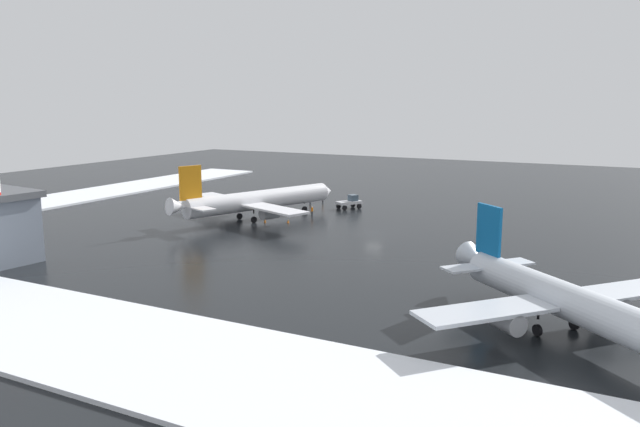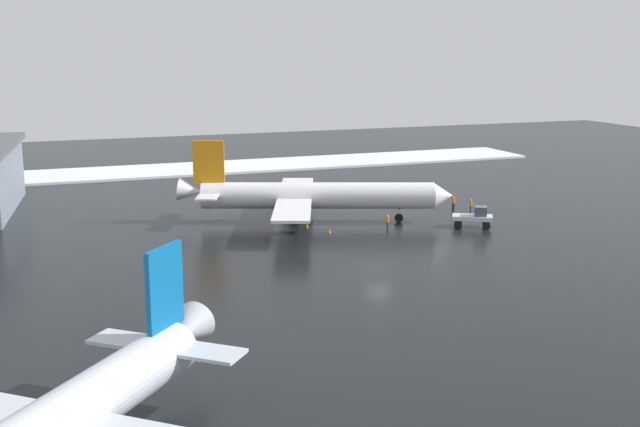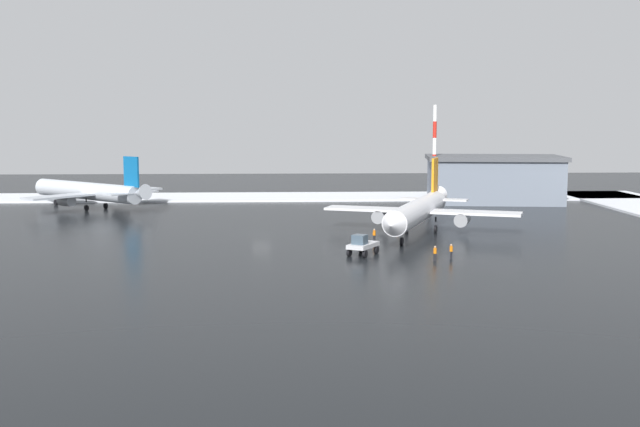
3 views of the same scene
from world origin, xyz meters
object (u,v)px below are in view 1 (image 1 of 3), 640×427
object	(u,v)px
airplane_parked_portside	(256,200)
ground_crew_by_nose_gear	(323,197)
airplane_parked_starboard	(575,304)
traffic_cone_near_nose	(265,221)
ground_crew_near_tug	(312,211)
pushback_tug	(350,202)
ground_crew_beside_wing	(310,197)
traffic_cone_mid_line	(288,221)

from	to	relation	value
airplane_parked_portside	ground_crew_by_nose_gear	bearing A→B (deg)	16.26
airplane_parked_starboard	ground_crew_by_nose_gear	xyz separation A→B (m)	(-50.70, 53.67, -2.17)
airplane_parked_portside	traffic_cone_near_nose	size ratio (longest dim) A/B	57.90
ground_crew_near_tug	ground_crew_by_nose_gear	bearing A→B (deg)	58.96
pushback_tug	ground_crew_near_tug	world-z (taller)	pushback_tug
airplane_parked_portside	ground_crew_near_tug	xyz separation A→B (m)	(6.85, 6.88, -2.28)
ground_crew_near_tug	ground_crew_beside_wing	world-z (taller)	same
airplane_parked_portside	airplane_parked_starboard	xyz separation A→B (m)	(52.37, -32.67, -0.10)
traffic_cone_near_nose	traffic_cone_mid_line	size ratio (longest dim) A/B	1.00
ground_crew_beside_wing	ground_crew_near_tug	bearing A→B (deg)	162.90
ground_crew_beside_wing	airplane_parked_portside	bearing A→B (deg)	134.59
pushback_tug	ground_crew_beside_wing	distance (m)	10.21
airplane_parked_portside	traffic_cone_mid_line	xyz separation A→B (m)	(6.14, -0.06, -2.97)
airplane_parked_portside	ground_crew_near_tug	bearing A→B (deg)	-24.06
airplane_parked_portside	ground_crew_beside_wing	xyz separation A→B (m)	(-0.40, 19.70, -2.28)
traffic_cone_near_nose	traffic_cone_mid_line	xyz separation A→B (m)	(3.51, 1.43, 0.00)
ground_crew_beside_wing	traffic_cone_near_nose	distance (m)	21.42
pushback_tug	ground_crew_near_tug	size ratio (longest dim) A/B	2.97
airplane_parked_portside	airplane_parked_starboard	size ratio (longest dim) A/B	1.22
traffic_cone_mid_line	airplane_parked_portside	bearing A→B (deg)	179.47
pushback_tug	ground_crew_by_nose_gear	size ratio (longest dim) A/B	2.97
airplane_parked_portside	ground_crew_near_tug	world-z (taller)	airplane_parked_portside
traffic_cone_near_nose	traffic_cone_mid_line	bearing A→B (deg)	22.19
airplane_parked_starboard	pushback_tug	world-z (taller)	airplane_parked_starboard
ground_crew_by_nose_gear	traffic_cone_mid_line	bearing A→B (deg)	43.77
traffic_cone_mid_line	airplane_parked_starboard	bearing A→B (deg)	-35.20
traffic_cone_near_nose	traffic_cone_mid_line	world-z (taller)	same
ground_crew_near_tug	traffic_cone_mid_line	xyz separation A→B (m)	(-0.71, -6.93, -0.70)
pushback_tug	traffic_cone_near_nose	distance (m)	19.59
airplane_parked_portside	traffic_cone_mid_line	world-z (taller)	airplane_parked_portside
airplane_parked_portside	airplane_parked_starboard	distance (m)	61.73
pushback_tug	ground_crew_by_nose_gear	distance (m)	8.77
traffic_cone_near_nose	airplane_parked_portside	bearing A→B (deg)	150.46
airplane_parked_portside	ground_crew_beside_wing	world-z (taller)	airplane_parked_portside
ground_crew_by_nose_gear	ground_crew_beside_wing	size ratio (longest dim) A/B	1.00
pushback_tug	ground_crew_beside_wing	bearing A→B (deg)	104.34
ground_crew_near_tug	traffic_cone_mid_line	size ratio (longest dim) A/B	3.11
traffic_cone_near_nose	airplane_parked_starboard	bearing A→B (deg)	-32.08
ground_crew_near_tug	traffic_cone_near_nose	bearing A→B (deg)	-167.91
ground_crew_by_nose_gear	traffic_cone_near_nose	bearing A→B (deg)	34.22
airplane_parked_starboard	pushback_tug	xyz separation A→B (m)	(-42.97, 49.54, -1.86)
airplane_parked_starboard	ground_crew_beside_wing	bearing A→B (deg)	176.48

